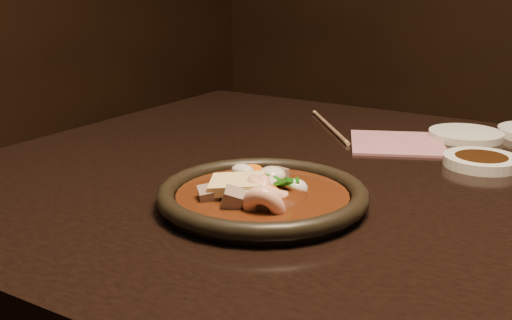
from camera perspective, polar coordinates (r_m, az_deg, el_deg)
The scene contains 6 objects.
plate at distance 0.76m, azimuth 0.58°, elevation -3.28°, with size 0.25×0.25×0.03m.
stirfry at distance 0.76m, azimuth 0.37°, elevation -3.01°, with size 0.13×0.15×0.06m.
soy_dish at distance 0.98m, azimuth 19.37°, elevation -0.09°, with size 0.11×0.11×0.01m, color silver.
saucer_left at distance 1.13m, azimuth 18.15°, elevation 2.14°, with size 0.12×0.12×0.01m, color silver.
chopsticks at distance 1.15m, azimuth 6.56°, elevation 2.98°, with size 0.16×0.19×0.01m.
napkin at distance 1.06m, azimuth 12.45°, elevation 1.47°, with size 0.15×0.15×0.00m, color #9B5F6D.
Camera 1 is at (0.07, -0.76, 1.02)m, focal length 45.00 mm.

